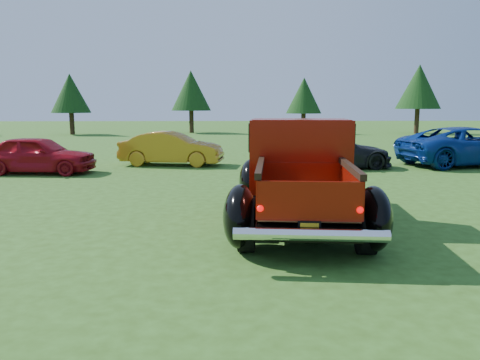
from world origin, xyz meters
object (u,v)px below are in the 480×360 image
Objects in this scene: show_car_red at (38,155)px; tree_mid_right at (304,96)px; tree_east at (419,87)px; show_car_blue at (469,146)px; show_car_yellow at (172,149)px; tree_mid_left at (191,91)px; pickup_truck at (299,172)px; show_car_grey at (333,151)px; tree_west at (70,93)px.

tree_mid_right is at bearing -24.66° from show_car_red.
show_car_red is (-21.50, -21.41, -3.03)m from tree_east.
show_car_red is at bearing 85.33° from show_car_blue.
tree_mid_right is 0.85× the size of show_car_blue.
tree_mid_right is 21.73m from show_car_yellow.
tree_mid_right is 0.81× the size of tree_east.
show_car_red is at bearing 124.18° from show_car_yellow.
tree_mid_right reaches higher than show_car_yellow.
tree_mid_left is 29.87m from pickup_truck.
show_car_blue is at bearing -79.32° from show_car_red.
tree_mid_left is at bearing 10.53° from show_car_yellow.
pickup_truck is at bearing -99.81° from tree_mid_right.
tree_mid_left is at bearing 103.98° from pickup_truck.
show_car_grey is 5.26m from show_car_blue.
tree_west reaches higher than tree_mid_right.
tree_mid_left is 0.97× the size of show_car_blue.
pickup_truck reaches higher than show_car_blue.
show_car_grey is 0.81× the size of show_car_blue.
tree_east reaches higher than show_car_yellow.
tree_mid_right is 21.22m from show_car_grey.
tree_mid_left is at bearing 173.66° from tree_mid_right.
tree_mid_left reaches higher than show_car_yellow.
tree_mid_left is 0.91× the size of pickup_truck.
show_car_red is at bearing -135.12° from tree_east.
tree_mid_right reaches higher than show_car_grey.
show_car_red reaches higher than show_car_grey.
pickup_truck is 1.06× the size of show_car_blue.
show_car_grey is at bearing -91.10° from show_car_yellow.
tree_mid_right is 25.34m from show_car_red.
pickup_truck is (-4.92, -28.49, -2.04)m from tree_mid_right.
tree_west is 0.92× the size of tree_mid_left.
show_car_yellow is (9.66, -18.93, -2.48)m from tree_west.
show_car_yellow is 11.08m from show_car_blue.
tree_east is (9.00, -0.50, 0.68)m from tree_mid_right.
tree_mid_right is 1.20× the size of show_car_red.
tree_east is (27.00, 0.50, 0.55)m from tree_west.
show_car_yellow is (-17.34, -19.43, -3.03)m from tree_east.
tree_west reaches higher than show_car_blue.
tree_east is 21.08m from show_car_blue.
show_car_grey is at bearing -52.14° from tree_west.
tree_east is 23.65m from show_car_grey.
show_car_red is 4.61m from show_car_yellow.
tree_west is 1.05× the size of tree_mid_right.
tree_east is at bearing 1.06° from tree_west.
tree_west is 25.38m from show_car_grey.
tree_east is 1.47× the size of show_car_red.
tree_west reaches higher than show_car_red.
show_car_blue is (20.73, -19.41, -2.39)m from tree_west.
show_car_blue reaches higher than show_car_red.
show_car_yellow reaches higher than show_car_grey.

